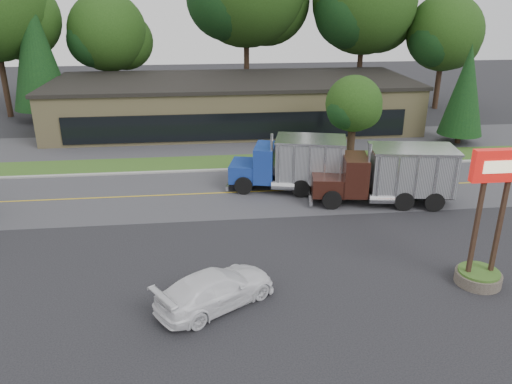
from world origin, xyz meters
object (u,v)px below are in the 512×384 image
(bilo_sign, at_px, (485,241))
(dump_truck_maroon, at_px, (391,174))
(dump_truck_blue, at_px, (294,162))
(rally_car, at_px, (216,289))

(bilo_sign, relative_size, dump_truck_maroon, 0.71)
(dump_truck_blue, bearing_deg, dump_truck_maroon, 167.17)
(dump_truck_maroon, relative_size, rally_car, 1.67)
(bilo_sign, bearing_deg, dump_truck_maroon, 94.19)
(dump_truck_maroon, bearing_deg, dump_truck_blue, -17.73)
(dump_truck_maroon, xyz_separation_m, rally_car, (-10.48, -9.34, -1.08))
(dump_truck_maroon, height_order, rally_car, dump_truck_maroon)
(bilo_sign, distance_m, rally_car, 11.22)
(dump_truck_blue, xyz_separation_m, dump_truck_maroon, (5.22, -2.64, 0.01))
(bilo_sign, relative_size, dump_truck_blue, 0.80)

